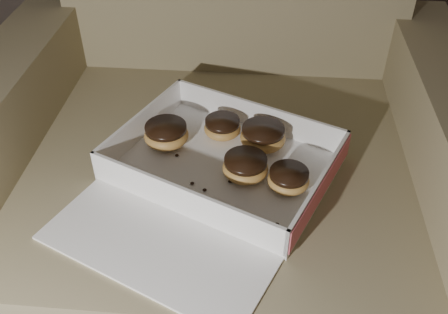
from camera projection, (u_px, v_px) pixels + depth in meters
armchair at (223, 178)px, 1.08m from camera, size 0.95×0.80×0.99m
bakery_box at (215, 177)px, 0.87m from camera, size 0.51×0.54×0.06m
donut_a at (166, 134)px, 0.94m from camera, size 0.08×0.08×0.04m
donut_b at (289, 179)px, 0.85m from camera, size 0.07×0.07×0.04m
donut_c at (263, 136)px, 0.93m from camera, size 0.09×0.09×0.04m
donut_d at (245, 167)px, 0.87m from camera, size 0.08×0.08×0.04m
donut_e at (222, 127)px, 0.96m from camera, size 0.07×0.07×0.04m
crumb_a at (192, 183)px, 0.86m from camera, size 0.01×0.01×0.00m
crumb_b at (205, 190)px, 0.85m from camera, size 0.01×0.01×0.00m
crumb_c at (277, 224)px, 0.79m from camera, size 0.01×0.01×0.00m
crumb_d at (177, 155)px, 0.92m from camera, size 0.01×0.01×0.00m
crumb_e at (230, 181)px, 0.87m from camera, size 0.01×0.01×0.00m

